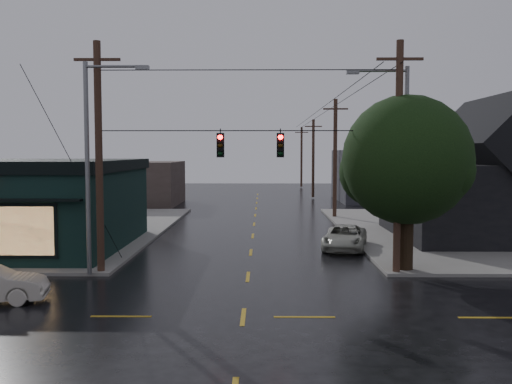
{
  "coord_description": "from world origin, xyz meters",
  "views": [
    {
      "loc": [
        0.63,
        -18.25,
        5.37
      ],
      "look_at": [
        0.35,
        6.03,
        3.67
      ],
      "focal_mm": 40.0,
      "sensor_mm": 36.0,
      "label": 1
    }
  ],
  "objects_px": {
    "suv_silver": "(345,237)",
    "corner_tree": "(407,160)",
    "utility_pole_nw": "(101,274)",
    "utility_pole_ne": "(396,275)"
  },
  "relations": [
    {
      "from": "suv_silver",
      "to": "corner_tree",
      "type": "bearing_deg",
      "value": -60.28
    },
    {
      "from": "corner_tree",
      "to": "utility_pole_nw",
      "type": "relative_size",
      "value": 0.76
    },
    {
      "from": "utility_pole_ne",
      "to": "utility_pole_nw",
      "type": "bearing_deg",
      "value": 180.0
    },
    {
      "from": "corner_tree",
      "to": "utility_pole_ne",
      "type": "distance_m",
      "value": 5.06
    },
    {
      "from": "utility_pole_ne",
      "to": "suv_silver",
      "type": "relative_size",
      "value": 2.12
    },
    {
      "from": "utility_pole_ne",
      "to": "corner_tree",
      "type": "bearing_deg",
      "value": 45.32
    },
    {
      "from": "suv_silver",
      "to": "utility_pole_ne",
      "type": "bearing_deg",
      "value": -65.68
    },
    {
      "from": "corner_tree",
      "to": "utility_pole_nw",
      "type": "height_order",
      "value": "corner_tree"
    },
    {
      "from": "utility_pole_nw",
      "to": "utility_pole_ne",
      "type": "xyz_separation_m",
      "value": [
        13.0,
        0.0,
        0.0
      ]
    },
    {
      "from": "utility_pole_nw",
      "to": "suv_silver",
      "type": "height_order",
      "value": "utility_pole_nw"
    }
  ]
}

